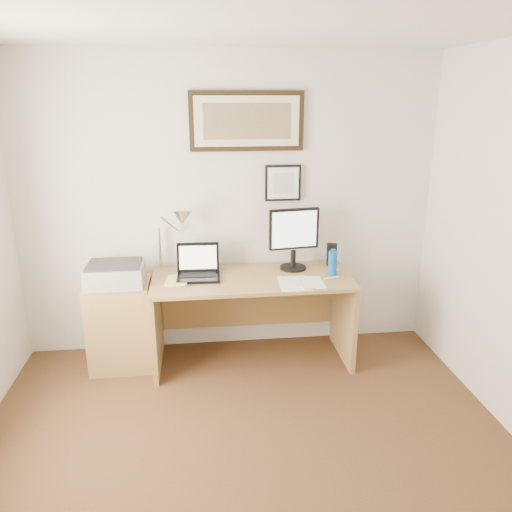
{
  "coord_description": "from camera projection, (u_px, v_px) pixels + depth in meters",
  "views": [
    {
      "loc": [
        -0.26,
        -2.12,
        2.13
      ],
      "look_at": [
        0.16,
        1.43,
        0.99
      ],
      "focal_mm": 35.0,
      "sensor_mm": 36.0,
      "label": 1
    }
  ],
  "objects": [
    {
      "name": "speaker",
      "position": [
        332.0,
        254.0,
        4.28
      ],
      "size": [
        0.1,
        0.09,
        0.19
      ],
      "primitive_type": "cube",
      "rotation": [
        0.0,
        0.0,
        -0.22
      ],
      "color": "black",
      "rests_on": "desk"
    },
    {
      "name": "picture_large",
      "position": [
        247.0,
        121.0,
        3.97
      ],
      "size": [
        0.92,
        0.04,
        0.47
      ],
      "color": "black",
      "rests_on": "wall_back"
    },
    {
      "name": "paper_sheet_b",
      "position": [
        311.0,
        283.0,
        3.89
      ],
      "size": [
        0.2,
        0.28,
        0.0
      ],
      "primitive_type": "cube",
      "rotation": [
        0.0,
        0.0,
        -0.02
      ],
      "color": "white",
      "rests_on": "desk"
    },
    {
      "name": "marker_pen",
      "position": [
        332.0,
        278.0,
        3.97
      ],
      "size": [
        0.14,
        0.06,
        0.02
      ],
      "primitive_type": "cylinder",
      "rotation": [
        0.0,
        1.57,
        0.35
      ],
      "color": "white",
      "rests_on": "desk"
    },
    {
      "name": "water_bottle",
      "position": [
        333.0,
        264.0,
        4.02
      ],
      "size": [
        0.07,
        0.07,
        0.2
      ],
      "primitive_type": "cylinder",
      "color": "#0D56AB",
      "rests_on": "desk"
    },
    {
      "name": "printer",
      "position": [
        115.0,
        274.0,
        3.88
      ],
      "size": [
        0.44,
        0.34,
        0.18
      ],
      "color": "#A0A0A2",
      "rests_on": "side_cabinet"
    },
    {
      "name": "sticky_pad",
      "position": [
        307.0,
        288.0,
        3.77
      ],
      "size": [
        0.1,
        0.1,
        0.01
      ],
      "primitive_type": "cube",
      "rotation": [
        0.0,
        0.0,
        0.21
      ],
      "color": "#FFF178",
      "rests_on": "desk"
    },
    {
      "name": "side_cabinet",
      "position": [
        121.0,
        325.0,
        4.06
      ],
      "size": [
        0.5,
        0.4,
        0.73
      ],
      "primitive_type": "cube",
      "color": "olive",
      "rests_on": "floor"
    },
    {
      "name": "wall_back",
      "position": [
        229.0,
        207.0,
        4.19
      ],
      "size": [
        3.5,
        0.02,
        2.5
      ],
      "primitive_type": "cube",
      "color": "silver",
      "rests_on": "ground"
    },
    {
      "name": "laptop",
      "position": [
        198.0,
        270.0,
        4.0
      ],
      "size": [
        0.35,
        0.3,
        0.26
      ],
      "color": "black",
      "rests_on": "desk"
    },
    {
      "name": "desk_lamp",
      "position": [
        180.0,
        221.0,
        3.99
      ],
      "size": [
        0.29,
        0.27,
        0.53
      ],
      "color": "white",
      "rests_on": "desk"
    },
    {
      "name": "lcd_monitor",
      "position": [
        294.0,
        236.0,
        4.12
      ],
      "size": [
        0.42,
        0.22,
        0.52
      ],
      "color": "black",
      "rests_on": "desk"
    },
    {
      "name": "bottle_cap",
      "position": [
        333.0,
        250.0,
        3.98
      ],
      "size": [
        0.04,
        0.04,
        0.02
      ],
      "primitive_type": "cylinder",
      "color": "#0D56AB",
      "rests_on": "water_bottle"
    },
    {
      "name": "book",
      "position": [
        166.0,
        281.0,
        3.9
      ],
      "size": [
        0.18,
        0.24,
        0.02
      ],
      "primitive_type": "imported",
      "rotation": [
        0.0,
        0.0,
        -0.06
      ],
      "color": "#DFD669",
      "rests_on": "desk"
    },
    {
      "name": "picture_small",
      "position": [
        283.0,
        183.0,
        4.16
      ],
      "size": [
        0.3,
        0.03,
        0.3
      ],
      "color": "black",
      "rests_on": "wall_back"
    },
    {
      "name": "paper_sheet_a",
      "position": [
        294.0,
        284.0,
        3.87
      ],
      "size": [
        0.25,
        0.34,
        0.0
      ],
      "primitive_type": "cube",
      "rotation": [
        0.0,
        0.0,
        -0.04
      ],
      "color": "white",
      "rests_on": "desk"
    },
    {
      "name": "desk",
      "position": [
        251.0,
        300.0,
        4.17
      ],
      "size": [
        1.6,
        0.7,
        0.75
      ],
      "color": "olive",
      "rests_on": "floor"
    }
  ]
}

